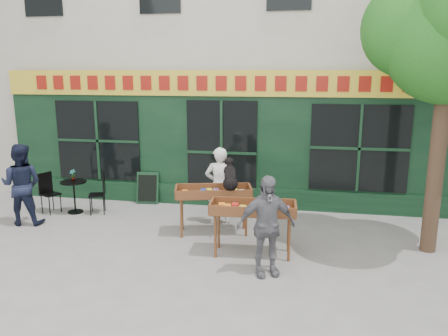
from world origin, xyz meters
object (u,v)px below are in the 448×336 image
at_px(woman, 219,186).
at_px(bistro_table, 74,190).
at_px(book_cart_right, 253,211).
at_px(book_cart_center, 213,195).
at_px(man_left, 22,184).
at_px(dog, 230,174).
at_px(man_right, 266,226).

xyz_separation_m(woman, bistro_table, (-3.49, 0.07, -0.30)).
bearing_deg(book_cart_right, book_cart_center, 131.40).
xyz_separation_m(book_cart_center, man_left, (-4.19, -0.18, 0.07)).
bearing_deg(bistro_table, man_left, -127.87).
bearing_deg(man_left, dog, 170.60).
height_order(dog, man_right, man_right).
bearing_deg(bistro_table, man_right, -26.91).
bearing_deg(dog, man_right, -75.81).
distance_m(book_cart_center, woman, 0.65).
distance_m(dog, book_cart_right, 1.14).
relative_size(bistro_table, man_left, 0.43).
xyz_separation_m(woman, book_cart_right, (0.92, -1.57, -0.02)).
bearing_deg(man_right, book_cart_right, 88.42).
height_order(man_right, bistro_table, man_right).
distance_m(dog, man_right, 1.90).
xyz_separation_m(dog, man_left, (-4.54, -0.13, -0.40)).
relative_size(book_cart_center, man_left, 0.90).
bearing_deg(man_right, bistro_table, 129.70).
bearing_deg(woman, bistro_table, -14.98).
height_order(book_cart_center, bistro_table, book_cart_center).
height_order(woman, book_cart_right, woman).
xyz_separation_m(dog, man_right, (0.87, -1.62, -0.45)).
relative_size(book_cart_right, man_left, 0.86).
height_order(book_cart_right, man_right, man_right).
xyz_separation_m(book_cart_center, woman, (0.00, 0.65, 0.02)).
distance_m(dog, woman, 0.90).
height_order(man_right, man_left, man_left).
xyz_separation_m(dog, bistro_table, (-3.84, 0.77, -0.75)).
distance_m(book_cart_right, man_left, 5.16).
xyz_separation_m(book_cart_center, bistro_table, (-3.49, 0.72, -0.28)).
relative_size(book_cart_center, man_right, 0.96).
height_order(woman, bistro_table, woman).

